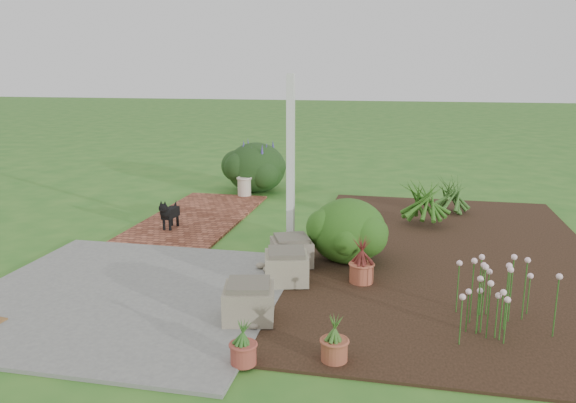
% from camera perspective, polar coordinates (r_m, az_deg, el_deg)
% --- Properties ---
extents(ground, '(80.00, 80.00, 0.00)m').
position_cam_1_polar(ground, '(7.92, -2.03, -5.52)').
color(ground, '#2D6A21').
rests_on(ground, ground).
extents(concrete_patio, '(3.50, 3.50, 0.04)m').
position_cam_1_polar(concrete_patio, '(6.82, -16.10, -9.09)').
color(concrete_patio, slate).
rests_on(concrete_patio, ground).
extents(brick_path, '(1.60, 3.50, 0.04)m').
position_cam_1_polar(brick_path, '(10.02, -9.06, -1.52)').
color(brick_path, brown).
rests_on(brick_path, ground).
extents(garden_bed, '(4.00, 7.00, 0.03)m').
position_cam_1_polar(garden_bed, '(8.20, 16.13, -5.28)').
color(garden_bed, black).
rests_on(garden_bed, ground).
extents(veranda_post, '(0.10, 0.10, 2.50)m').
position_cam_1_polar(veranda_post, '(7.64, 0.26, 3.47)').
color(veranda_post, white).
rests_on(veranda_post, ground).
extents(stone_trough_near, '(0.61, 0.61, 0.34)m').
position_cam_1_polar(stone_trough_near, '(5.88, -3.99, -10.23)').
color(stone_trough_near, '#786B59').
rests_on(stone_trough_near, concrete_patio).
extents(stone_trough_mid, '(0.63, 0.63, 0.34)m').
position_cam_1_polar(stone_trough_mid, '(6.83, -0.16, -6.77)').
color(stone_trough_mid, gray).
rests_on(stone_trough_mid, concrete_patio).
extents(stone_trough_far, '(0.65, 0.65, 0.33)m').
position_cam_1_polar(stone_trough_far, '(7.42, 0.37, -5.16)').
color(stone_trough_far, gray).
rests_on(stone_trough_far, concrete_patio).
extents(black_dog, '(0.19, 0.53, 0.45)m').
position_cam_1_polar(black_dog, '(9.21, -12.00, -1.09)').
color(black_dog, black).
rests_on(black_dog, brick_path).
extents(cream_ceramic_urn, '(0.36, 0.36, 0.36)m').
position_cam_1_polar(cream_ceramic_urn, '(11.46, -4.46, 1.52)').
color(cream_ceramic_urn, beige).
rests_on(cream_ceramic_urn, brick_path).
extents(evergreen_shrub, '(1.33, 1.33, 0.87)m').
position_cam_1_polar(evergreen_shrub, '(7.57, 6.11, -2.80)').
color(evergreen_shrub, '#12410E').
rests_on(evergreen_shrub, garden_bed).
extents(agapanthus_clump_back, '(1.10, 1.10, 0.94)m').
position_cam_1_polar(agapanthus_clump_back, '(9.51, 13.57, 0.47)').
color(agapanthus_clump_back, '#193D0B').
rests_on(agapanthus_clump_back, garden_bed).
extents(agapanthus_clump_front, '(0.95, 0.95, 0.76)m').
position_cam_1_polar(agapanthus_clump_front, '(10.48, 16.23, 0.97)').
color(agapanthus_clump_front, '#14401B').
rests_on(agapanthus_clump_front, garden_bed).
extents(pink_flower_patch, '(1.43, 1.43, 0.70)m').
position_cam_1_polar(pink_flower_patch, '(5.98, 21.10, -9.00)').
color(pink_flower_patch, '#113D0F').
rests_on(pink_flower_patch, garden_bed).
extents(terracotta_pot_bronze, '(0.37, 0.37, 0.24)m').
position_cam_1_polar(terracotta_pot_bronze, '(6.91, 7.47, -7.19)').
color(terracotta_pot_bronze, '#AC533A').
rests_on(terracotta_pot_bronze, garden_bed).
extents(terracotta_pot_small_left, '(0.30, 0.30, 0.20)m').
position_cam_1_polar(terracotta_pot_small_left, '(5.16, 4.73, -14.80)').
color(terracotta_pot_small_left, '#9A4C34').
rests_on(terracotta_pot_small_left, garden_bed).
extents(terracotta_pot_small_right, '(0.29, 0.29, 0.19)m').
position_cam_1_polar(terracotta_pot_small_right, '(5.11, -4.56, -15.15)').
color(terracotta_pot_small_right, '#993F33').
rests_on(terracotta_pot_small_right, garden_bed).
extents(purple_flowering_bush, '(1.28, 1.28, 1.07)m').
position_cam_1_polar(purple_flowering_bush, '(12.00, -3.28, 3.60)').
color(purple_flowering_bush, black).
rests_on(purple_flowering_bush, ground).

